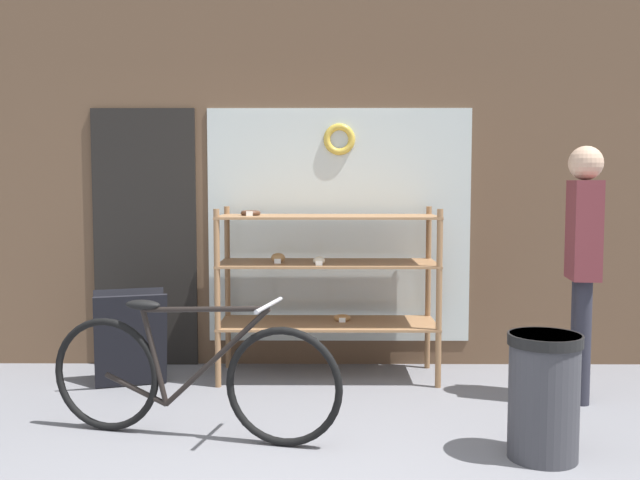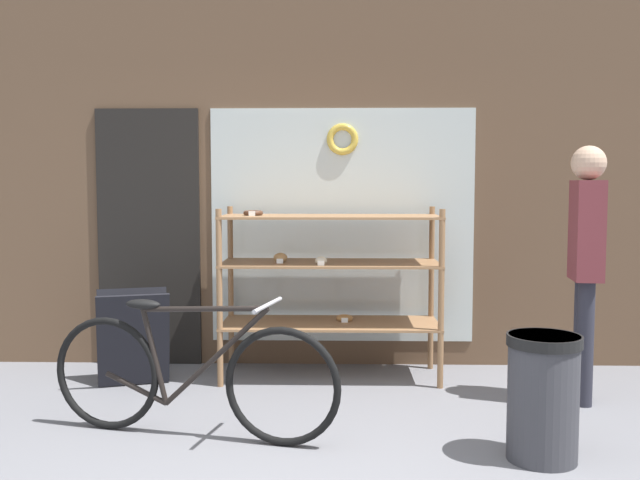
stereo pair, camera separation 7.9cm
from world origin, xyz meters
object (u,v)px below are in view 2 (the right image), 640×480
object	(u,v)px
sandwich_board	(133,338)
trash_bin	(543,393)
pedestrian	(586,251)
display_case	(329,272)
bicycle	(190,375)

from	to	relation	value
sandwich_board	trash_bin	xyz separation A→B (m)	(2.62, -1.36, 0.02)
sandwich_board	trash_bin	size ratio (longest dim) A/B	1.01
sandwich_board	pedestrian	world-z (taller)	pedestrian
display_case	bicycle	size ratio (longest dim) A/B	0.94
trash_bin	pedestrian	bearing A→B (deg)	61.05
display_case	sandwich_board	size ratio (longest dim) A/B	2.38
bicycle	sandwich_board	bearing A→B (deg)	134.40
sandwich_board	bicycle	bearing A→B (deg)	-76.08
bicycle	pedestrian	xyz separation A→B (m)	(2.53, 0.71, 0.67)
sandwich_board	trash_bin	world-z (taller)	sandwich_board
bicycle	sandwich_board	distance (m)	1.25
bicycle	trash_bin	distance (m)	2.00
bicycle	pedestrian	distance (m)	2.71
sandwich_board	trash_bin	distance (m)	2.95
bicycle	pedestrian	size ratio (longest dim) A/B	1.01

